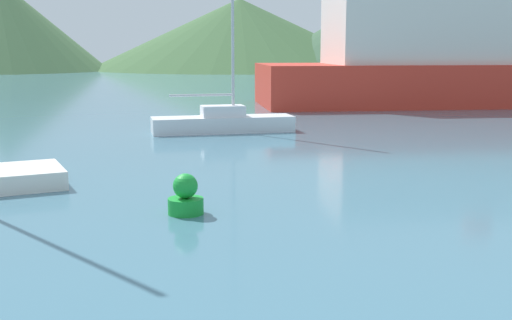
# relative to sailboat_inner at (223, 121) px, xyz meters

# --- Properties ---
(sailboat_inner) EXTENTS (6.01, 2.44, 8.48)m
(sailboat_inner) POSITION_rel_sailboat_inner_xyz_m (0.00, 0.00, 0.00)
(sailboat_inner) COLOR silver
(sailboat_inner) RESTS_ON ground_plane
(ferry_distant) EXTENTS (28.39, 8.86, 8.25)m
(ferry_distant) POSITION_rel_sailboat_inner_xyz_m (16.50, 12.55, 2.46)
(ferry_distant) COLOR red
(ferry_distant) RESTS_ON ground_plane
(buoy_marker) EXTENTS (0.75, 0.75, 0.86)m
(buoy_marker) POSITION_rel_sailboat_inner_xyz_m (-0.98, -13.26, -0.11)
(buoy_marker) COLOR green
(buoy_marker) RESTS_ON ground_plane
(hill_central) EXTENTS (49.71, 49.71, 11.49)m
(hill_central) POSITION_rel_sailboat_inner_xyz_m (4.03, 82.15, 5.27)
(hill_central) COLOR #3D6038
(hill_central) RESTS_ON ground_plane
(hill_east) EXTENTS (41.17, 41.17, 12.36)m
(hill_east) POSITION_rel_sailboat_inner_xyz_m (26.65, 76.08, 5.71)
(hill_east) COLOR #38563D
(hill_east) RESTS_ON ground_plane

